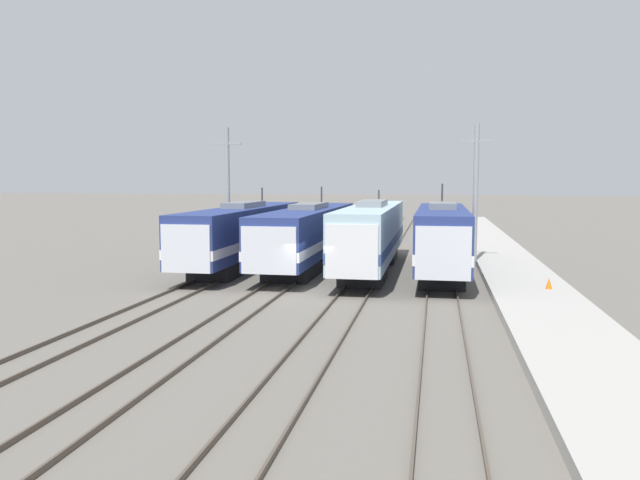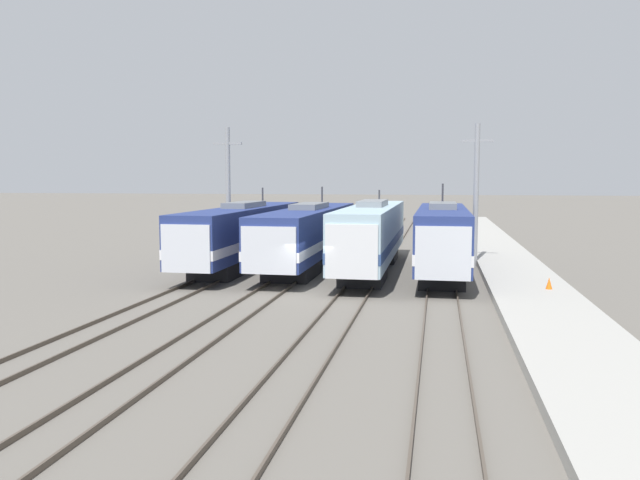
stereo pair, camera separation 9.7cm
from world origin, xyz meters
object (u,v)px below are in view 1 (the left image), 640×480
object	(u,v)px
locomotive_center_right	(371,235)
catenary_tower_right	(476,193)
traffic_cone	(549,283)
locomotive_far_right	(442,238)
locomotive_far_left	(242,234)
locomotive_center_left	(307,234)
catenary_tower_left	(228,192)

from	to	relation	value
locomotive_center_right	catenary_tower_right	world-z (taller)	catenary_tower_right
traffic_cone	locomotive_far_right	bearing A→B (deg)	130.44
locomotive_far_left	catenary_tower_right	xyz separation A→B (m)	(14.80, 2.79, 2.62)
locomotive_far_left	locomotive_center_left	world-z (taller)	locomotive_center_left
locomotive_far_right	catenary_tower_right	bearing A→B (deg)	63.71
catenary_tower_left	catenary_tower_right	size ratio (longest dim) A/B	1.00
locomotive_center_left	locomotive_center_right	distance (m)	4.40
locomotive_far_right	traffic_cone	world-z (taller)	locomotive_far_right
locomotive_far_right	catenary_tower_right	xyz separation A→B (m)	(2.11, 4.28, 2.57)
locomotive_far_right	catenary_tower_left	distance (m)	15.41
catenary_tower_left	locomotive_far_left	bearing A→B (deg)	-55.85
catenary_tower_left	locomotive_center_right	bearing A→B (deg)	-18.74
locomotive_center_right	traffic_cone	distance (m)	11.53
locomotive_far_left	locomotive_far_right	size ratio (longest dim) A/B	1.18
catenary_tower_right	locomotive_far_right	bearing A→B (deg)	-116.29
locomotive_far_left	traffic_cone	bearing A→B (deg)	-22.67
locomotive_far_left	locomotive_center_left	distance (m)	4.26
catenary_tower_left	traffic_cone	xyz separation A→B (m)	(19.62, -10.19, -4.10)
catenary_tower_right	traffic_cone	size ratio (longest dim) A/B	16.57
locomotive_far_left	traffic_cone	distance (m)	19.27
traffic_cone	locomotive_center_right	bearing A→B (deg)	144.22
locomotive_center_right	traffic_cone	world-z (taller)	locomotive_center_right
locomotive_far_right	catenary_tower_left	world-z (taller)	catenary_tower_left
locomotive_far_right	catenary_tower_right	distance (m)	5.42
catenary_tower_right	locomotive_far_left	bearing A→B (deg)	-169.33
locomotive_far_left	catenary_tower_left	size ratio (longest dim) A/B	2.13
locomotive_center_right	traffic_cone	xyz separation A→B (m)	(9.27, -6.68, -1.56)
locomotive_center_left	catenary_tower_left	bearing A→B (deg)	159.37
locomotive_far_left	catenary_tower_right	world-z (taller)	catenary_tower_right
catenary_tower_right	traffic_cone	world-z (taller)	catenary_tower_right
locomotive_far_left	catenary_tower_left	xyz separation A→B (m)	(-1.89, 2.79, 2.62)
locomotive_center_right	catenary_tower_right	size ratio (longest dim) A/B	2.07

